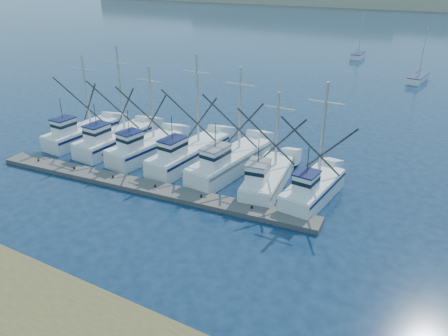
{
  "coord_description": "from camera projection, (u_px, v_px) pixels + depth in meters",
  "views": [
    {
      "loc": [
        10.69,
        -16.7,
        15.85
      ],
      "look_at": [
        -3.16,
        8.0,
        2.79
      ],
      "focal_mm": 35.0,
      "sensor_mm": 36.0,
      "label": 1
    }
  ],
  "objects": [
    {
      "name": "floating_dock",
      "position": [
        144.0,
        187.0,
        34.22
      ],
      "size": [
        27.98,
        4.3,
        0.37
      ],
      "primitive_type": "cube",
      "rotation": [
        0.0,
        0.0,
        0.09
      ],
      "color": "#57544E",
      "rests_on": "ground"
    },
    {
      "name": "sailboat_far",
      "position": [
        358.0,
        55.0,
        83.37
      ],
      "size": [
        1.87,
        5.09,
        8.1
      ],
      "rotation": [
        0.0,
        0.0,
        0.02
      ],
      "color": "white",
      "rests_on": "ground"
    },
    {
      "name": "sailboat_near",
      "position": [
        418.0,
        78.0,
        66.18
      ],
      "size": [
        2.5,
        6.01,
        8.1
      ],
      "rotation": [
        0.0,
        0.0,
        -0.13
      ],
      "color": "white",
      "rests_on": "ground"
    },
    {
      "name": "ground",
      "position": [
        204.0,
        276.0,
        24.61
      ],
      "size": [
        500.0,
        500.0,
        0.0
      ],
      "primitive_type": "plane",
      "color": "#0C1D34",
      "rests_on": "ground"
    },
    {
      "name": "trawler_fleet",
      "position": [
        180.0,
        155.0,
        37.97
      ],
      "size": [
        26.9,
        9.69,
        9.47
      ],
      "color": "white",
      "rests_on": "ground"
    }
  ]
}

